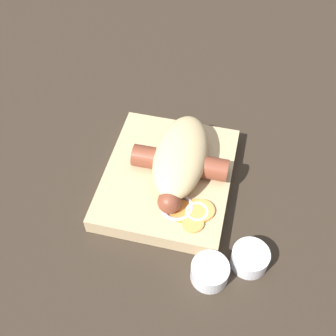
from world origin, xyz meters
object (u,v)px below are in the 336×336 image
object	(u,v)px
sausage	(180,163)
condiment_cup_far	(250,259)
bread_roll	(181,156)
condiment_cup_near	(210,272)
food_tray	(168,178)

from	to	relation	value
sausage	condiment_cup_far	distance (m)	0.16
bread_roll	condiment_cup_far	distance (m)	0.17
bread_roll	condiment_cup_near	size ratio (longest dim) A/B	3.22
bread_roll	condiment_cup_far	size ratio (longest dim) A/B	3.22
bread_roll	sausage	xyz separation A→B (m)	(0.01, 0.00, -0.01)
sausage	condiment_cup_far	bearing A→B (deg)	46.48
condiment_cup_far	sausage	bearing A→B (deg)	-133.52
bread_roll	food_tray	bearing A→B (deg)	-45.27
sausage	condiment_cup_far	size ratio (longest dim) A/B	3.51
food_tray	bread_roll	distance (m)	0.04
sausage	bread_roll	bearing A→B (deg)	-179.20
sausage	condiment_cup_near	size ratio (longest dim) A/B	3.51
sausage	food_tray	bearing A→B (deg)	-60.41
bread_roll	sausage	distance (m)	0.01
food_tray	condiment_cup_far	world-z (taller)	condiment_cup_far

